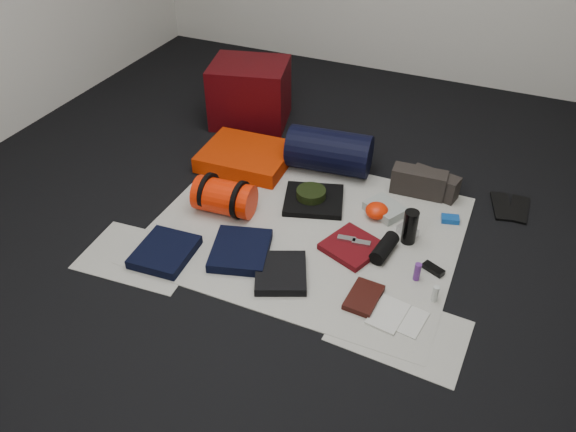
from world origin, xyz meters
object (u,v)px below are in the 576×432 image
at_px(sleeping_pad, 246,157).
at_px(compact_camera, 408,231).
at_px(red_cabinet, 250,93).
at_px(paperback_book, 364,297).
at_px(stuff_sack, 224,197).
at_px(navy_duffel, 329,151).
at_px(water_bottle, 410,227).

distance_m(sleeping_pad, compact_camera, 1.15).
relative_size(red_cabinet, paperback_book, 2.43).
relative_size(sleeping_pad, stuff_sack, 1.62).
height_order(red_cabinet, compact_camera, red_cabinet).
distance_m(navy_duffel, compact_camera, 0.75).
height_order(stuff_sack, water_bottle, stuff_sack).
height_order(navy_duffel, paperback_book, navy_duffel).
relative_size(water_bottle, paperback_book, 0.91).
bearing_deg(compact_camera, sleeping_pad, -167.52).
bearing_deg(sleeping_pad, compact_camera, -14.55).
bearing_deg(stuff_sack, red_cabinet, 109.02).
bearing_deg(red_cabinet, paperback_book, -61.19).
height_order(water_bottle, compact_camera, water_bottle).
relative_size(water_bottle, compact_camera, 1.80).
bearing_deg(navy_duffel, stuff_sack, -126.94).
bearing_deg(water_bottle, stuff_sack, -171.21).
bearing_deg(sleeping_pad, red_cabinet, 113.76).
xyz_separation_m(navy_duffel, paperback_book, (0.54, -0.98, -0.12)).
distance_m(red_cabinet, navy_duffel, 0.84).
relative_size(navy_duffel, water_bottle, 2.64).
bearing_deg(paperback_book, water_bottle, 83.99).
xyz_separation_m(stuff_sack, compact_camera, (0.99, 0.21, -0.08)).
bearing_deg(water_bottle, navy_duffel, 142.35).
relative_size(stuff_sack, water_bottle, 1.73).
xyz_separation_m(water_bottle, paperback_book, (-0.08, -0.50, -0.08)).
relative_size(red_cabinet, sleeping_pad, 0.96).
relative_size(red_cabinet, water_bottle, 2.68).
bearing_deg(sleeping_pad, navy_duffel, 15.59).
distance_m(sleeping_pad, navy_duffel, 0.53).
height_order(compact_camera, paperback_book, compact_camera).
bearing_deg(compact_camera, stuff_sack, -141.00).
relative_size(stuff_sack, paperback_book, 1.57).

